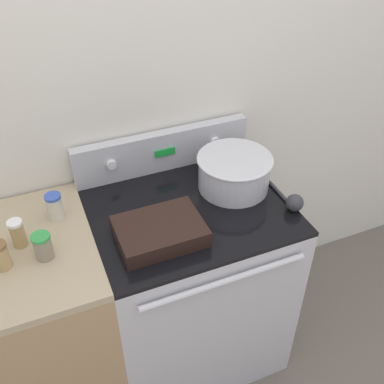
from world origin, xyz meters
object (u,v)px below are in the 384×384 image
object	(u,v)px
spice_jar_green_cap	(43,246)
ladle	(292,201)
mixing_bowl	(234,171)
spice_jar_blue_cap	(55,207)
spice_jar_white_cap	(18,233)
spice_jar_brown_cap	(0,256)
casserole_dish	(160,230)

from	to	relation	value
spice_jar_green_cap	ladle	bearing A→B (deg)	-5.15
mixing_bowl	spice_jar_blue_cap	distance (m)	0.73
ladle	spice_jar_green_cap	size ratio (longest dim) A/B	3.17
spice_jar_blue_cap	spice_jar_green_cap	bearing A→B (deg)	-110.64
spice_jar_green_cap	spice_jar_blue_cap	bearing A→B (deg)	69.36
spice_jar_white_cap	spice_jar_brown_cap	xyz separation A→B (m)	(-0.07, -0.09, -0.00)
spice_jar_white_cap	spice_jar_blue_cap	bearing A→B (deg)	33.96
spice_jar_white_cap	ladle	bearing A→B (deg)	-9.99
spice_jar_white_cap	spice_jar_brown_cap	distance (m)	0.11
spice_jar_green_cap	spice_jar_white_cap	xyz separation A→B (m)	(-0.07, 0.09, 0.01)
spice_jar_white_cap	spice_jar_green_cap	bearing A→B (deg)	-52.43
casserole_dish	spice_jar_brown_cap	bearing A→B (deg)	173.52
spice_jar_green_cap	spice_jar_white_cap	size ratio (longest dim) A/B	0.91
casserole_dish	mixing_bowl	bearing A→B (deg)	24.37
ladle	spice_jar_brown_cap	xyz separation A→B (m)	(-1.09, 0.09, 0.03)
spice_jar_brown_cap	spice_jar_blue_cap	bearing A→B (deg)	40.96
spice_jar_blue_cap	spice_jar_white_cap	distance (m)	0.17
mixing_bowl	ladle	distance (m)	0.26
casserole_dish	spice_jar_brown_cap	xyz separation A→B (m)	(-0.54, 0.06, 0.03)
mixing_bowl	spice_jar_green_cap	size ratio (longest dim) A/B	3.14
spice_jar_green_cap	spice_jar_white_cap	world-z (taller)	spice_jar_white_cap
casserole_dish	spice_jar_blue_cap	size ratio (longest dim) A/B	2.86
spice_jar_blue_cap	spice_jar_green_cap	world-z (taller)	spice_jar_blue_cap
casserole_dish	spice_jar_green_cap	world-z (taller)	spice_jar_green_cap
mixing_bowl	spice_jar_white_cap	xyz separation A→B (m)	(-0.87, -0.03, -0.02)
casserole_dish	spice_jar_green_cap	bearing A→B (deg)	172.51
spice_jar_white_cap	casserole_dish	bearing A→B (deg)	-17.19
spice_jar_green_cap	spice_jar_white_cap	distance (m)	0.12
mixing_bowl	casserole_dish	distance (m)	0.43
casserole_dish	spice_jar_white_cap	bearing A→B (deg)	162.81
mixing_bowl	casserole_dish	world-z (taller)	mixing_bowl
spice_jar_white_cap	mixing_bowl	bearing A→B (deg)	1.93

